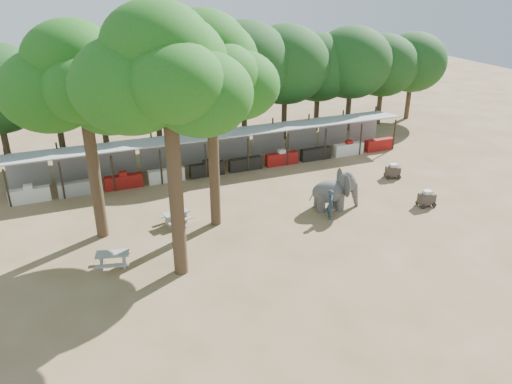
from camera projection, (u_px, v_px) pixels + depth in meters
name	position (u px, v px, depth m)	size (l,w,h in m)	color
ground	(315.00, 267.00, 23.78)	(100.00, 100.00, 0.00)	brown
vendor_stalls	(222.00, 153.00, 34.99)	(28.00, 2.99, 2.80)	#95969C
yard_tree_left	(78.00, 81.00, 23.35)	(7.10, 6.90, 11.02)	#332316
yard_tree_center	(163.00, 73.00, 19.75)	(7.10, 6.90, 12.04)	#332316
yard_tree_back	(207.00, 68.00, 24.43)	(7.10, 6.90, 11.36)	#332316
backdrop_trees	(198.00, 77.00, 37.57)	(46.46, 5.95, 8.33)	#332316
elephant	(335.00, 191.00, 29.15)	(3.03, 2.25, 2.26)	#413F3F
handler	(331.00, 204.00, 28.05)	(0.63, 0.42, 1.76)	#26384C
picnic_table_near	(113.00, 258.00, 23.55)	(1.82, 1.70, 0.77)	gray
picnic_table_far	(176.00, 216.00, 27.60)	(1.74, 1.64, 0.72)	gray
cart_front	(427.00, 198.00, 29.66)	(1.10, 0.78, 1.01)	#322822
cart_back	(393.00, 171.00, 33.68)	(1.17, 0.93, 0.99)	#322822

